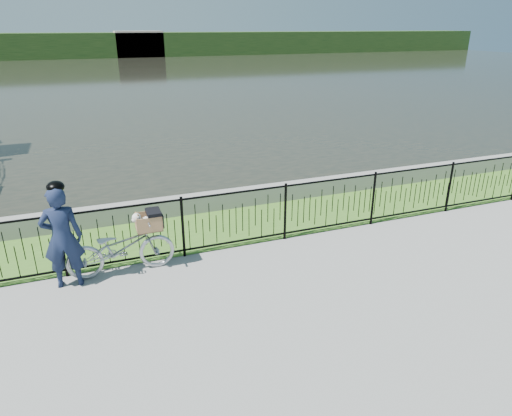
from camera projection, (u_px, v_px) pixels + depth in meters
name	position (u px, v px, depth m)	size (l,w,h in m)	color
ground	(269.00, 289.00, 7.27)	(120.00, 120.00, 0.00)	gray
grass_strip	(221.00, 227.00, 9.52)	(60.00, 2.00, 0.01)	#427023
water	(108.00, 79.00, 35.83)	(120.00, 120.00, 0.00)	black
quay_wall	(208.00, 202.00, 10.31)	(60.00, 0.30, 0.40)	gray
fence	(236.00, 219.00, 8.44)	(14.00, 0.06, 1.15)	black
far_treeline	(90.00, 45.00, 58.65)	(120.00, 6.00, 3.00)	#264119
far_building_right	(139.00, 44.00, 59.31)	(6.00, 3.00, 3.20)	#AC998A
bicycle_rig	(122.00, 247.00, 7.60)	(1.77, 0.62, 1.07)	#A9AEB5
cyclist	(62.00, 236.00, 7.08)	(0.64, 0.44, 1.76)	#141E39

